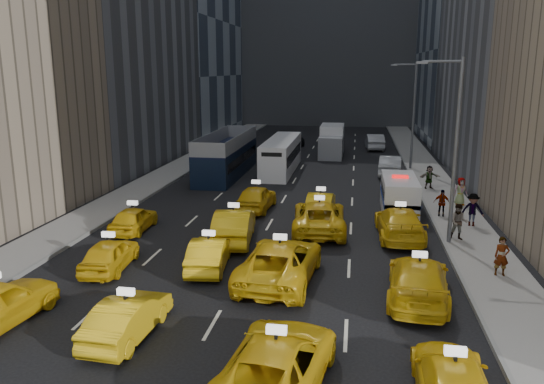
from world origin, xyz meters
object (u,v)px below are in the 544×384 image
(nypd_van, at_px, (399,195))
(double_decker, at_px, (227,155))
(box_truck, at_px, (332,141))
(pedestrian_0, at_px, (502,256))
(city_bus, at_px, (281,155))

(nypd_van, xyz_separation_m, double_decker, (-12.99, 9.36, 0.67))
(box_truck, bearing_deg, pedestrian_0, -73.65)
(city_bus, bearing_deg, pedestrian_0, -62.05)
(pedestrian_0, bearing_deg, double_decker, 129.42)
(double_decker, height_order, city_bus, double_decker)
(box_truck, height_order, pedestrian_0, box_truck)
(nypd_van, xyz_separation_m, box_truck, (-5.07, 20.47, 0.46))
(nypd_van, bearing_deg, city_bus, 129.89)
(nypd_van, distance_m, box_truck, 21.09)
(nypd_van, xyz_separation_m, city_bus, (-8.86, 11.71, 0.34))
(double_decker, distance_m, pedestrian_0, 25.52)
(box_truck, bearing_deg, city_bus, -112.42)
(nypd_van, height_order, double_decker, double_decker)
(box_truck, bearing_deg, double_decker, -124.52)
(double_decker, height_order, box_truck, double_decker)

